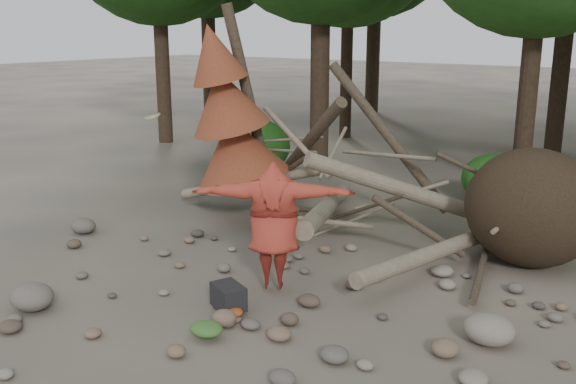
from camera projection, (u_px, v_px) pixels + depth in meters
The scene contains 12 objects.
ground at pixel (244, 315), 8.91m from camera, with size 120.00×120.00×0.00m, color #514C44.
deadfall_pile at pixel (495, 205), 10.84m from camera, with size 8.55×5.24×3.30m.
dead_conifer at pixel (230, 118), 12.79m from camera, with size 2.06×2.16×4.35m.
bush_left at pixel (258, 146), 17.50m from camera, with size 1.80×1.80×1.44m, color #1B4913.
bush_mid at pixel (493, 179), 14.42m from camera, with size 1.40×1.40×1.12m, color #245D1B.
frisbee_thrower at pixel (273, 225), 9.45m from camera, with size 3.41×1.80×2.51m.
backpack at pixel (229, 300), 8.96m from camera, with size 0.51×0.34×0.34m, color black.
cloth_green at pixel (207, 332), 8.21m from camera, with size 0.45×0.38×0.17m, color #3A692A.
cloth_orange at pixel (232, 315), 8.77m from camera, with size 0.33×0.27×0.12m, color #A0431B.
boulder_front_left at pixel (32, 297), 9.03m from camera, with size 0.64×0.58×0.39m, color #6D645A.
boulder_mid_right at pixel (489, 329), 8.06m from camera, with size 0.65×0.58×0.39m, color gray.
boulder_mid_left at pixel (83, 226), 12.38m from camera, with size 0.50×0.45×0.30m, color #615B52.
Camera 1 is at (5.31, -6.27, 3.89)m, focal length 40.00 mm.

